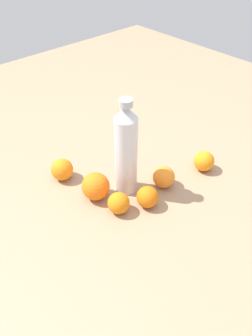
{
  "coord_description": "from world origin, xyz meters",
  "views": [
    {
      "loc": [
        0.52,
        0.57,
        0.75
      ],
      "look_at": [
        -0.04,
        -0.04,
        0.08
      ],
      "focal_mm": 38.28,
      "sensor_mm": 36.0,
      "label": 1
    }
  ],
  "objects_px": {
    "orange_0": "(96,186)",
    "water_bottle": "(126,150)",
    "orange_1": "(164,177)",
    "orange_2": "(119,203)",
    "orange_5": "(147,197)",
    "orange_4": "(204,161)",
    "orange_3": "(62,170)"
  },
  "relations": [
    {
      "from": "orange_0",
      "to": "water_bottle",
      "type": "bearing_deg",
      "value": 161.34
    },
    {
      "from": "orange_0",
      "to": "orange_1",
      "type": "height_order",
      "value": "orange_0"
    },
    {
      "from": "orange_2",
      "to": "orange_5",
      "type": "distance_m",
      "value": 0.09
    },
    {
      "from": "orange_0",
      "to": "orange_4",
      "type": "bearing_deg",
      "value": 158.79
    },
    {
      "from": "orange_5",
      "to": "orange_4",
      "type": "bearing_deg",
      "value": 178.85
    },
    {
      "from": "water_bottle",
      "to": "orange_5",
      "type": "relative_size",
      "value": 4.76
    },
    {
      "from": "orange_0",
      "to": "orange_4",
      "type": "xyz_separation_m",
      "value": [
        -0.34,
        0.13,
        -0.01
      ]
    },
    {
      "from": "orange_0",
      "to": "orange_3",
      "type": "distance_m",
      "value": 0.14
    },
    {
      "from": "orange_0",
      "to": "orange_4",
      "type": "height_order",
      "value": "orange_0"
    },
    {
      "from": "orange_2",
      "to": "orange_3",
      "type": "height_order",
      "value": "orange_3"
    },
    {
      "from": "water_bottle",
      "to": "orange_4",
      "type": "distance_m",
      "value": 0.29
    },
    {
      "from": "orange_2",
      "to": "water_bottle",
      "type": "bearing_deg",
      "value": -144.29
    },
    {
      "from": "orange_1",
      "to": "orange_0",
      "type": "bearing_deg",
      "value": -28.27
    },
    {
      "from": "water_bottle",
      "to": "orange_3",
      "type": "distance_m",
      "value": 0.24
    },
    {
      "from": "water_bottle",
      "to": "orange_0",
      "type": "height_order",
      "value": "water_bottle"
    },
    {
      "from": "orange_0",
      "to": "orange_2",
      "type": "distance_m",
      "value": 0.09
    },
    {
      "from": "orange_0",
      "to": "orange_5",
      "type": "xyz_separation_m",
      "value": [
        -0.09,
        0.13,
        -0.01
      ]
    },
    {
      "from": "orange_2",
      "to": "orange_4",
      "type": "relative_size",
      "value": 0.96
    },
    {
      "from": "orange_2",
      "to": "orange_3",
      "type": "relative_size",
      "value": 0.91
    },
    {
      "from": "orange_3",
      "to": "orange_5",
      "type": "xyz_separation_m",
      "value": [
        -0.11,
        0.27,
        -0.0
      ]
    },
    {
      "from": "orange_2",
      "to": "orange_3",
      "type": "xyz_separation_m",
      "value": [
        0.03,
        -0.23,
        0.0
      ]
    },
    {
      "from": "orange_3",
      "to": "orange_5",
      "type": "distance_m",
      "value": 0.29
    },
    {
      "from": "orange_0",
      "to": "orange_1",
      "type": "relative_size",
      "value": 1.22
    },
    {
      "from": "orange_1",
      "to": "orange_2",
      "type": "distance_m",
      "value": 0.18
    },
    {
      "from": "orange_4",
      "to": "orange_5",
      "type": "distance_m",
      "value": 0.26
    },
    {
      "from": "orange_2",
      "to": "orange_5",
      "type": "bearing_deg",
      "value": 154.17
    },
    {
      "from": "orange_5",
      "to": "orange_3",
      "type": "bearing_deg",
      "value": -67.38
    },
    {
      "from": "orange_3",
      "to": "orange_2",
      "type": "bearing_deg",
      "value": 98.36
    },
    {
      "from": "water_bottle",
      "to": "orange_2",
      "type": "xyz_separation_m",
      "value": [
        0.08,
        0.06,
        -0.11
      ]
    },
    {
      "from": "orange_1",
      "to": "orange_5",
      "type": "relative_size",
      "value": 1.07
    },
    {
      "from": "water_bottle",
      "to": "orange_0",
      "type": "relative_size",
      "value": 3.66
    },
    {
      "from": "orange_4",
      "to": "orange_5",
      "type": "height_order",
      "value": "orange_4"
    }
  ]
}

